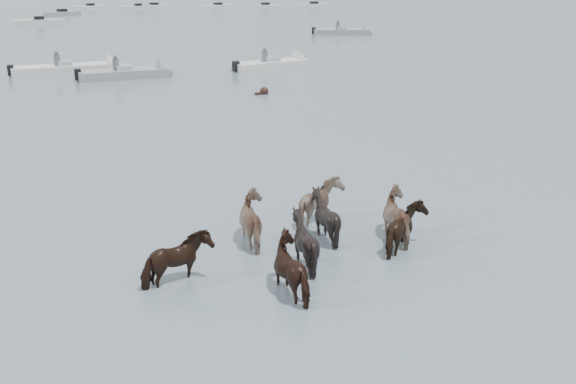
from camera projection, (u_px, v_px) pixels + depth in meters
ground at (359, 233)px, 15.17m from camera, size 400.00×400.00×0.00m
pony_herd at (315, 233)px, 14.09m from camera, size 6.66×4.00×1.31m
swimming_pony at (263, 92)px, 31.70m from camera, size 0.72×0.44×0.44m
motorboat_b at (137, 73)px, 36.46m from camera, size 5.63×2.66×1.92m
motorboat_c at (79, 68)px, 38.20m from camera, size 6.63×2.66×1.92m
motorboat_d at (281, 64)px, 39.86m from camera, size 5.49×1.63×1.92m
motorboat_e at (349, 32)px, 59.26m from camera, size 5.46×4.39×1.92m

